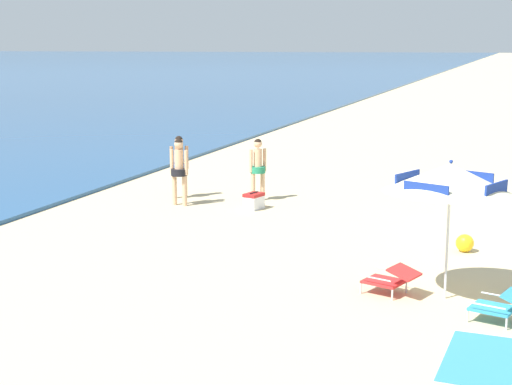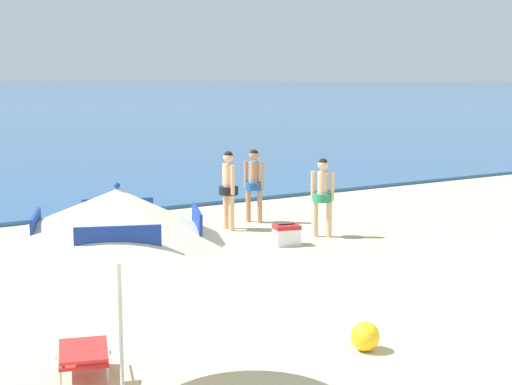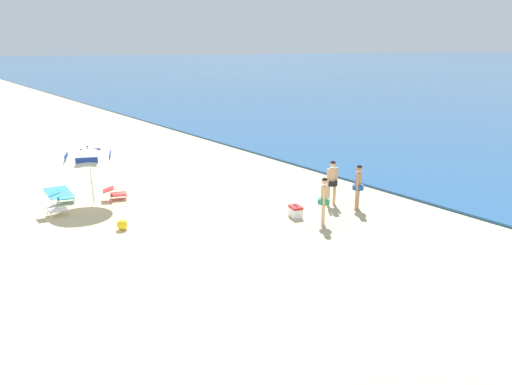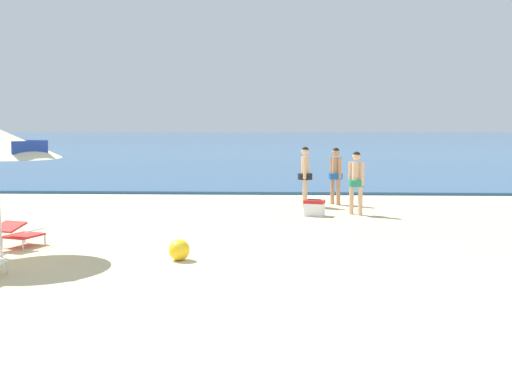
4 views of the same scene
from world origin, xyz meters
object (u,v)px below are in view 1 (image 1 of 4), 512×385
at_px(lounge_chair_facing_sea, 391,278).
at_px(person_standing_beside, 179,167).
at_px(lounge_chair_under_umbrella, 502,305).
at_px(person_wading_in, 258,165).
at_px(beach_umbrella_striped_main, 450,179).
at_px(beach_towel, 481,359).
at_px(beach_ball, 465,243).
at_px(person_standing_near_shore, 179,162).
at_px(cooler_box, 254,201).

relative_size(lounge_chair_facing_sea, person_standing_beside, 0.58).
height_order(lounge_chair_under_umbrella, lounge_chair_facing_sea, lounge_chair_under_umbrella).
distance_m(person_standing_beside, person_wading_in, 2.08).
relative_size(beach_umbrella_striped_main, lounge_chair_facing_sea, 2.90).
bearing_deg(lounge_chair_under_umbrella, person_standing_beside, 51.49).
xyz_separation_m(lounge_chair_facing_sea, beach_towel, (-2.29, -1.53, -0.27)).
height_order(person_wading_in, beach_ball, person_wading_in).
distance_m(lounge_chair_under_umbrella, beach_towel, 1.52).
bearing_deg(beach_ball, person_standing_near_shore, 66.63).
bearing_deg(person_standing_near_shore, lounge_chair_facing_sea, -134.15).
relative_size(cooler_box, beach_ball, 1.62).
distance_m(beach_umbrella_striped_main, cooler_box, 7.77).
bearing_deg(lounge_chair_facing_sea, person_standing_near_shore, 45.85).
height_order(cooler_box, beach_ball, cooler_box).
bearing_deg(person_standing_near_shore, cooler_box, -107.61).
bearing_deg(beach_towel, cooler_box, 36.08).
xyz_separation_m(person_wading_in, beach_towel, (-9.01, -6.04, -0.93)).
distance_m(person_standing_beside, cooler_box, 2.08).
height_order(beach_umbrella_striped_main, person_standing_near_shore, beach_umbrella_striped_main).
distance_m(beach_umbrella_striped_main, beach_ball, 3.53).
bearing_deg(beach_umbrella_striped_main, lounge_chair_facing_sea, 95.72).
height_order(lounge_chair_under_umbrella, beach_ball, lounge_chair_under_umbrella).
bearing_deg(beach_towel, lounge_chair_facing_sea, 33.69).
distance_m(beach_ball, beach_towel, 5.46).
height_order(lounge_chair_under_umbrella, cooler_box, lounge_chair_under_umbrella).
xyz_separation_m(person_standing_beside, beach_towel, (-7.78, -7.71, -0.97)).
relative_size(person_standing_beside, cooler_box, 2.97).
height_order(person_standing_beside, person_wading_in, person_standing_beside).
height_order(person_standing_near_shore, cooler_box, person_standing_near_shore).
xyz_separation_m(person_standing_near_shore, beach_towel, (-8.68, -8.11, -0.95)).
relative_size(person_standing_near_shore, beach_ball, 4.70).
distance_m(person_standing_beside, beach_ball, 7.57).
xyz_separation_m(person_standing_beside, cooler_box, (0.16, -1.92, -0.77)).
distance_m(lounge_chair_under_umbrella, cooler_box, 8.82).
bearing_deg(person_wading_in, person_standing_near_shore, 99.02).
bearing_deg(lounge_chair_facing_sea, person_wading_in, 33.88).
bearing_deg(beach_ball, cooler_box, 64.21).
bearing_deg(person_standing_beside, person_standing_near_shore, 23.96).
bearing_deg(person_standing_beside, lounge_chair_under_umbrella, -128.51).
distance_m(cooler_box, beach_ball, 5.80).
height_order(beach_umbrella_striped_main, person_wading_in, beach_umbrella_striped_main).
relative_size(person_standing_near_shore, person_standing_beside, 0.98).
relative_size(beach_umbrella_striped_main, beach_towel, 1.58).
relative_size(beach_umbrella_striped_main, lounge_chair_under_umbrella, 2.91).
height_order(person_standing_near_shore, person_wading_in, person_standing_near_shore).
xyz_separation_m(cooler_box, beach_towel, (-7.95, -5.79, -0.20)).
bearing_deg(person_standing_beside, beach_ball, -108.28).
bearing_deg(beach_towel, person_wading_in, 33.83).
bearing_deg(lounge_chair_facing_sea, lounge_chair_under_umbrella, -114.99).
bearing_deg(person_wading_in, cooler_box, -166.75).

